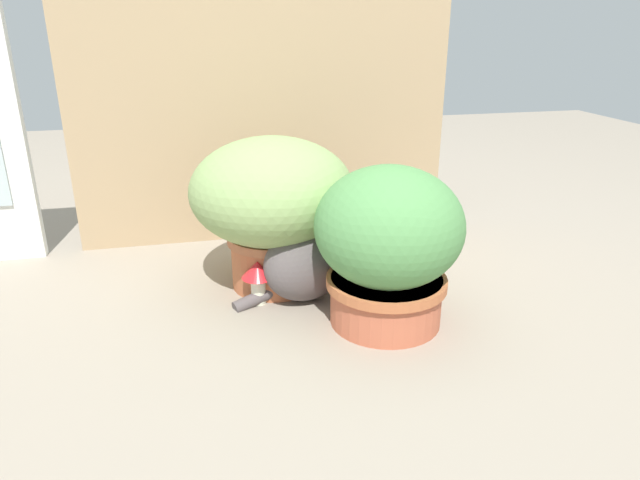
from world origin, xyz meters
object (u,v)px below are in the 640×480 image
(grass_planter, at_px, (272,201))
(cat, at_px, (313,257))
(mushroom_ornament_red, at_px, (258,275))
(leafy_planter, at_px, (388,243))

(grass_planter, xyz_separation_m, cat, (0.09, -0.10, -0.14))
(mushroom_ornament_red, bearing_deg, leafy_planter, -29.62)
(grass_planter, height_order, cat, grass_planter)
(cat, height_order, mushroom_ornament_red, cat)
(leafy_planter, bearing_deg, cat, 130.22)
(grass_planter, bearing_deg, cat, -48.42)
(leafy_planter, height_order, mushroom_ornament_red, leafy_planter)
(grass_planter, distance_m, leafy_planter, 0.38)
(grass_planter, relative_size, leafy_planter, 1.12)
(grass_planter, xyz_separation_m, leafy_planter, (0.24, -0.28, -0.04))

